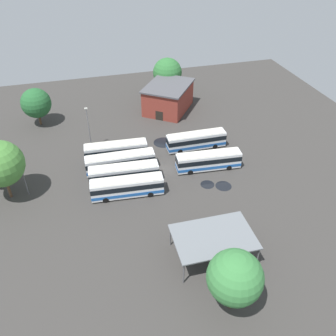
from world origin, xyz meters
name	(u,v)px	position (x,y,z in m)	size (l,w,h in m)	color
ground_plane	(165,169)	(0.00, 0.00, 0.00)	(96.55, 96.55, 0.00)	#383533
bus_row0_slot0	(196,140)	(-7.84, -5.20, 1.81)	(11.91, 2.68, 3.42)	silver
bus_row0_slot2	(208,161)	(-7.73, 2.05, 1.81)	(12.09, 3.48, 3.42)	silver
bus_row1_slot0	(116,151)	(8.12, -5.73, 1.81)	(11.97, 3.30, 3.42)	silver
bus_row1_slot1	(120,162)	(7.94, -1.83, 1.81)	(12.63, 2.84, 3.42)	silver
bus_row1_slot2	(124,174)	(7.88, 1.83, 1.81)	(12.24, 3.40, 3.42)	silver
bus_row1_slot3	(127,187)	(8.00, 5.58, 1.81)	(12.21, 3.47, 3.42)	silver
depot_building	(168,97)	(-6.98, -23.06, 3.16)	(14.64, 15.25, 6.28)	maroon
maintenance_shelter	(214,237)	(-1.01, 21.47, 3.71)	(10.96, 7.38, 3.89)	slate
lamp_post_by_building	(89,127)	(12.44, -10.78, 4.89)	(0.56, 0.28, 8.95)	slate
lamp_post_mid_lot	(23,175)	(24.15, 0.86, 4.13)	(0.56, 0.28, 7.45)	slate
tree_west_edge	(36,103)	(22.46, -23.73, 5.16)	(6.43, 6.43, 8.38)	brown
tree_south_edge	(235,277)	(-0.26, 29.51, 5.75)	(6.53, 6.53, 9.02)	brown
tree_east_edge	(167,73)	(-9.09, -31.40, 5.85)	(7.26, 7.26, 9.49)	brown
tree_northeast	(0,164)	(26.98, 0.75, 6.77)	(7.50, 7.50, 10.53)	brown
puddle_front_lane	(207,185)	(-5.99, 6.49, 0.00)	(2.46, 2.46, 0.01)	black
puddle_near_shelter	(191,140)	(-7.93, -8.19, 0.00)	(3.00, 3.00, 0.01)	black
puddle_centre_drain	(100,155)	(11.19, -7.87, 0.00)	(4.13, 4.13, 0.01)	black
puddle_between_rows	(163,143)	(-2.05, -8.93, 0.00)	(4.07, 4.07, 0.01)	black
puddle_back_corner	(223,186)	(-8.54, 7.63, 0.00)	(2.83, 2.83, 0.01)	black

